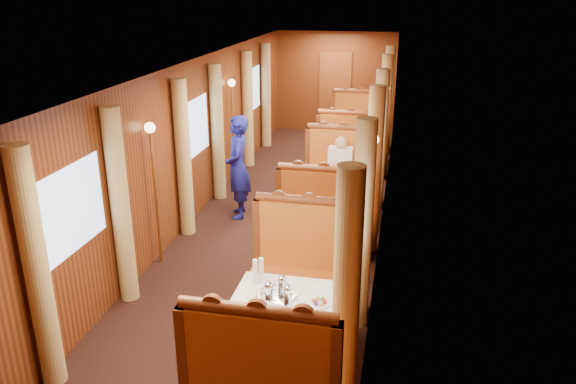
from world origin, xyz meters
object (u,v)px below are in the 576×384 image
(table_far, at_px, (354,143))
(banquette_far_fwd, at_px, (350,154))
(fruit_plate, at_px, (319,302))
(rose_vase_mid, at_px, (334,169))
(steward, at_px, (238,167))
(table_mid, at_px, (333,202))
(teapot_back, at_px, (282,284))
(passenger, at_px, (340,164))
(banquette_mid_aft, at_px, (341,178))
(banquette_mid_fwd, at_px, (324,224))
(teapot_left, at_px, (269,291))
(banquette_near_aft, at_px, (306,274))
(table_near, at_px, (288,327))
(teapot_right, at_px, (288,294))
(rose_vase_far, at_px, (355,118))
(banquette_far_aft, at_px, (358,130))
(tea_tray, at_px, (277,296))

(table_far, height_order, banquette_far_fwd, banquette_far_fwd)
(fruit_plate, relative_size, rose_vase_mid, 0.57)
(steward, bearing_deg, table_mid, 73.50)
(teapot_back, height_order, passenger, passenger)
(banquette_mid_aft, bearing_deg, table_far, 90.00)
(banquette_mid_fwd, xyz_separation_m, teapot_left, (-0.17, -2.58, 0.39))
(passenger, bearing_deg, banquette_mid_fwd, -90.00)
(banquette_near_aft, bearing_deg, banquette_mid_aft, 90.00)
(table_near, distance_m, banquette_mid_fwd, 2.49)
(teapot_back, xyz_separation_m, fruit_plate, (0.40, -0.19, -0.04))
(teapot_left, bearing_deg, table_near, 5.32)
(teapot_back, height_order, steward, steward)
(teapot_right, height_order, rose_vase_far, rose_vase_far)
(banquette_far_fwd, xyz_separation_m, steward, (-1.55, -2.47, 0.41))
(teapot_left, xyz_separation_m, rose_vase_mid, (0.17, 3.56, 0.11))
(rose_vase_far, bearing_deg, teapot_right, -89.84)
(teapot_left, distance_m, rose_vase_mid, 3.56)
(banquette_mid_fwd, relative_size, rose_vase_mid, 3.72)
(table_near, xyz_separation_m, banquette_far_aft, (0.00, 8.01, 0.05))
(tea_tray, relative_size, passenger, 0.45)
(table_mid, bearing_deg, banquette_far_fwd, 90.00)
(steward, bearing_deg, teapot_right, 7.57)
(banquette_mid_aft, distance_m, teapot_left, 4.62)
(banquette_near_aft, relative_size, teapot_right, 9.32)
(steward, bearing_deg, banquette_far_aft, 145.19)
(fruit_plate, bearing_deg, banquette_mid_fwd, 97.03)
(teapot_left, distance_m, steward, 3.86)
(table_near, xyz_separation_m, tea_tray, (-0.10, -0.07, 0.38))
(table_near, xyz_separation_m, table_mid, (0.00, 3.50, 0.00))
(table_near, height_order, fruit_plate, fruit_plate)
(banquette_mid_aft, bearing_deg, table_near, -90.00)
(table_mid, xyz_separation_m, banquette_far_aft, (0.00, 4.51, 0.05))
(teapot_back, distance_m, rose_vase_far, 6.95)
(banquette_mid_aft, distance_m, rose_vase_mid, 1.16)
(fruit_plate, xyz_separation_m, steward, (-1.87, 3.64, 0.07))
(table_near, height_order, banquette_far_fwd, banquette_far_fwd)
(banquette_mid_fwd, height_order, fruit_plate, banquette_mid_fwd)
(table_far, xyz_separation_m, teapot_right, (0.01, -7.10, 0.43))
(banquette_near_aft, height_order, table_mid, banquette_near_aft)
(banquette_far_fwd, relative_size, teapot_right, 9.32)
(teapot_right, bearing_deg, steward, 137.75)
(teapot_back, bearing_deg, table_near, -57.70)
(teapot_right, bearing_deg, banquette_far_aft, 114.47)
(table_mid, xyz_separation_m, table_far, (0.00, 3.50, 0.00))
(table_far, distance_m, teapot_left, 7.11)
(passenger, bearing_deg, banquette_far_aft, 90.00)
(table_mid, relative_size, table_far, 1.00)
(tea_tray, height_order, teapot_back, teapot_back)
(teapot_back, distance_m, rose_vase_mid, 3.40)
(table_mid, height_order, fruit_plate, fruit_plate)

